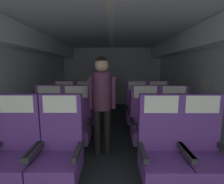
% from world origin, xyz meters
% --- Properties ---
extents(ground, '(3.87, 6.52, 0.02)m').
position_xyz_m(ground, '(0.00, 3.06, -0.01)').
color(ground, '#23282D').
extents(fuselage_shell, '(3.75, 6.17, 2.17)m').
position_xyz_m(fuselage_shell, '(0.00, 3.32, 1.58)').
color(fuselage_shell, silver).
rests_on(fuselage_shell, ground).
extents(seat_a_left_window, '(0.51, 0.51, 1.10)m').
position_xyz_m(seat_a_left_window, '(-1.07, 1.64, 0.46)').
color(seat_a_left_window, '#38383D').
rests_on(seat_a_left_window, ground).
extents(seat_a_left_aisle, '(0.51, 0.51, 1.10)m').
position_xyz_m(seat_a_left_aisle, '(-0.57, 1.64, 0.46)').
color(seat_a_left_aisle, '#38383D').
rests_on(seat_a_left_aisle, ground).
extents(seat_a_right_aisle, '(0.51, 0.51, 1.10)m').
position_xyz_m(seat_a_right_aisle, '(1.05, 1.64, 0.46)').
color(seat_a_right_aisle, '#38383D').
rests_on(seat_a_right_aisle, ground).
extents(seat_a_right_window, '(0.51, 0.51, 1.10)m').
position_xyz_m(seat_a_right_window, '(0.58, 1.64, 0.46)').
color(seat_a_right_window, '#38383D').
rests_on(seat_a_right_window, ground).
extents(seat_b_left_window, '(0.51, 0.51, 1.10)m').
position_xyz_m(seat_b_left_window, '(-1.06, 2.59, 0.46)').
color(seat_b_left_window, '#38383D').
rests_on(seat_b_left_window, ground).
extents(seat_b_left_aisle, '(0.51, 0.51, 1.10)m').
position_xyz_m(seat_b_left_aisle, '(-0.59, 2.57, 0.46)').
color(seat_b_left_aisle, '#38383D').
rests_on(seat_b_left_aisle, ground).
extents(seat_b_right_aisle, '(0.51, 0.51, 1.10)m').
position_xyz_m(seat_b_right_aisle, '(1.07, 2.57, 0.46)').
color(seat_b_right_aisle, '#38383D').
rests_on(seat_b_right_aisle, ground).
extents(seat_b_right_window, '(0.51, 0.51, 1.10)m').
position_xyz_m(seat_b_right_window, '(0.58, 2.57, 0.46)').
color(seat_b_right_window, '#38383D').
rests_on(seat_b_right_window, ground).
extents(seat_c_left_window, '(0.51, 0.51, 1.10)m').
position_xyz_m(seat_c_left_window, '(-1.07, 3.51, 0.46)').
color(seat_c_left_window, '#38383D').
rests_on(seat_c_left_window, ground).
extents(seat_c_left_aisle, '(0.51, 0.51, 1.10)m').
position_xyz_m(seat_c_left_aisle, '(-0.58, 3.51, 0.46)').
color(seat_c_left_aisle, '#38383D').
rests_on(seat_c_left_aisle, ground).
extents(seat_c_right_aisle, '(0.51, 0.51, 1.10)m').
position_xyz_m(seat_c_right_aisle, '(1.06, 3.51, 0.46)').
color(seat_c_right_aisle, '#38383D').
rests_on(seat_c_right_aisle, ground).
extents(seat_c_right_window, '(0.51, 0.51, 1.10)m').
position_xyz_m(seat_c_right_window, '(0.58, 3.52, 0.46)').
color(seat_c_right_window, '#38383D').
rests_on(seat_c_right_window, ground).
extents(flight_attendant, '(0.43, 0.28, 1.57)m').
position_xyz_m(flight_attendant, '(-0.14, 2.45, 0.97)').
color(flight_attendant, black).
rests_on(flight_attendant, ground).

